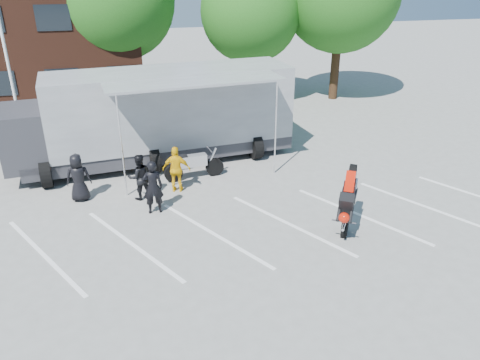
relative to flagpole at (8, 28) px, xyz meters
name	(u,v)px	position (x,y,z in m)	size (l,w,h in m)	color
ground	(213,253)	(6.24, -10.00, -5.05)	(100.00, 100.00, 0.00)	gray
parking_bay_lines	(207,234)	(6.24, -9.00, -5.05)	(18.00, 5.00, 0.01)	white
flagpole	(8,28)	(0.00, 0.00, 0.00)	(1.61, 0.12, 8.00)	white
tree_left	(116,1)	(4.24, 6.00, 0.51)	(6.12, 6.12, 8.64)	#382314
tree_mid	(250,12)	(11.24, 5.00, -0.11)	(5.44, 5.44, 7.68)	#382314
transporter_truck	(163,160)	(5.48, -2.83, -5.05)	(11.51, 5.55, 3.66)	#999CA2
parked_motorcycle	(195,178)	(6.49, -4.93, -5.05)	(0.78, 2.33, 1.22)	#B9B9BE
stunt_bike_rider	(347,224)	(10.58, -9.41, -5.05)	(0.89, 1.89, 2.22)	black
spectator_leather_a	(78,178)	(2.46, -5.75, -4.22)	(0.81, 0.53, 1.67)	black
spectator_leather_b	(153,187)	(4.84, -7.23, -4.15)	(0.66, 0.43, 1.80)	black
spectator_leather_c	(139,177)	(4.46, -6.12, -4.25)	(0.78, 0.61, 1.61)	black
spectator_hivis	(177,169)	(5.75, -5.83, -4.22)	(0.98, 0.41, 1.66)	yellow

